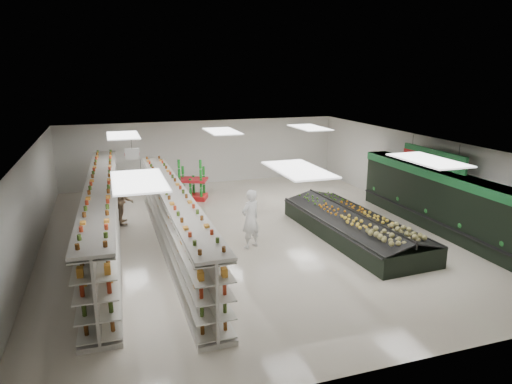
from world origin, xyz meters
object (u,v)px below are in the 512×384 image
object	(u,v)px
gondola_left	(103,217)
produce_island	(353,225)
soda_endcap	(192,181)
shopper_background	(123,199)
shopper_main	(250,219)
gondola_center	(174,223)

from	to	relation	value
gondola_left	produce_island	size ratio (longest dim) A/B	1.88
gondola_left	produce_island	xyz separation A→B (m)	(8.17, -1.87, -0.54)
gondola_left	soda_endcap	xyz separation A→B (m)	(3.77, 4.68, -0.16)
soda_endcap	shopper_background	world-z (taller)	shopper_background
gondola_left	produce_island	bearing A→B (deg)	-11.26
shopper_main	shopper_background	world-z (taller)	shopper_main
produce_island	soda_endcap	xyz separation A→B (m)	(-4.40, 6.55, 0.38)
gondola_center	shopper_main	world-z (taller)	gondola_center
shopper_main	shopper_background	size ratio (longest dim) A/B	1.04
gondola_center	produce_island	bearing A→B (deg)	-7.96
soda_endcap	shopper_main	world-z (taller)	shopper_main
produce_island	shopper_background	xyz separation A→B (m)	(-7.45, 4.11, 0.50)
soda_endcap	produce_island	bearing A→B (deg)	-56.12
gondola_left	shopper_background	size ratio (longest dim) A/B	6.57
produce_island	shopper_background	world-z (taller)	shopper_background
gondola_center	shopper_background	world-z (taller)	gondola_center
gondola_left	soda_endcap	size ratio (longest dim) A/B	7.28
gondola_left	soda_endcap	distance (m)	6.01
produce_island	shopper_main	distance (m)	3.70
shopper_main	gondola_left	bearing A→B (deg)	-44.81
gondola_left	gondola_center	bearing A→B (deg)	-24.81
gondola_left	shopper_background	bearing A→B (deg)	73.68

